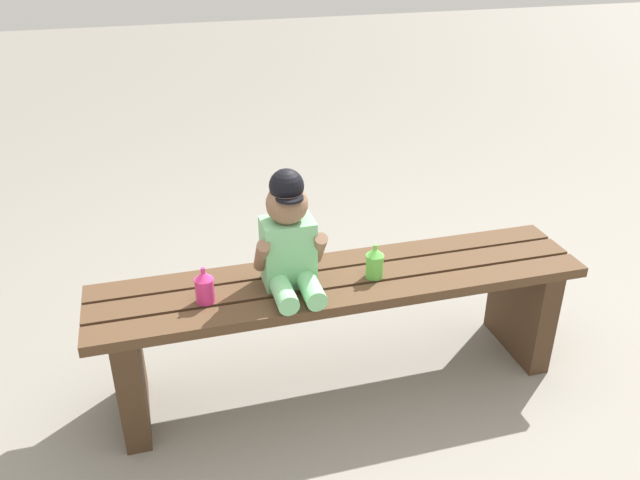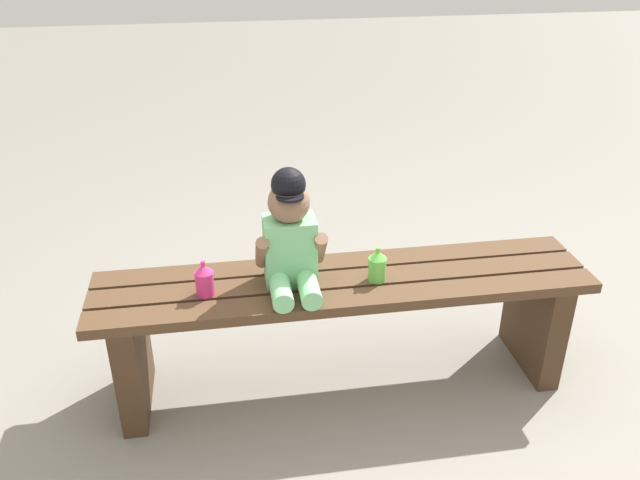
{
  "view_description": "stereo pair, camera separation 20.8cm",
  "coord_description": "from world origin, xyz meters",
  "px_view_note": "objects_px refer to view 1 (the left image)",
  "views": [
    {
      "loc": [
        -0.59,
        -1.82,
        1.59
      ],
      "look_at": [
        -0.09,
        -0.05,
        0.62
      ],
      "focal_mm": 36.67,
      "sensor_mm": 36.0,
      "label": 1
    },
    {
      "loc": [
        -0.38,
        -1.87,
        1.59
      ],
      "look_at": [
        -0.09,
        -0.05,
        0.62
      ],
      "focal_mm": 36.67,
      "sensor_mm": 36.0,
      "label": 2
    }
  ],
  "objects_px": {
    "child_figure": "(289,237)",
    "park_bench": "(341,310)",
    "sippy_cup_left": "(204,286)",
    "sippy_cup_right": "(375,262)"
  },
  "relations": [
    {
      "from": "park_bench",
      "to": "sippy_cup_right",
      "type": "relative_size",
      "value": 13.71
    },
    {
      "from": "sippy_cup_left",
      "to": "sippy_cup_right",
      "type": "height_order",
      "value": "same"
    },
    {
      "from": "park_bench",
      "to": "child_figure",
      "type": "distance_m",
      "value": 0.36
    },
    {
      "from": "sippy_cup_left",
      "to": "sippy_cup_right",
      "type": "relative_size",
      "value": 1.0
    },
    {
      "from": "child_figure",
      "to": "sippy_cup_right",
      "type": "bearing_deg",
      "value": -5.79
    },
    {
      "from": "sippy_cup_left",
      "to": "sippy_cup_right",
      "type": "xyz_separation_m",
      "value": [
        0.57,
        0.0,
        0.0
      ]
    },
    {
      "from": "child_figure",
      "to": "park_bench",
      "type": "bearing_deg",
      "value": 0.17
    },
    {
      "from": "park_bench",
      "to": "sippy_cup_right",
      "type": "height_order",
      "value": "sippy_cup_right"
    },
    {
      "from": "child_figure",
      "to": "sippy_cup_right",
      "type": "height_order",
      "value": "child_figure"
    },
    {
      "from": "park_bench",
      "to": "child_figure",
      "type": "bearing_deg",
      "value": -179.83
    }
  ]
}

